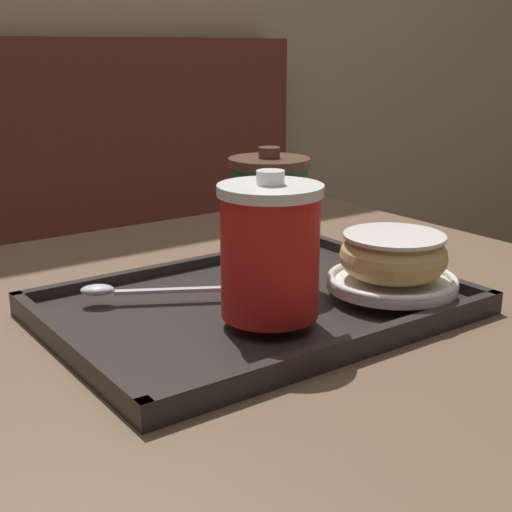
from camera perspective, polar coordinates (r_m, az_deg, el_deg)
name	(u,v)px	position (r m, az deg, el deg)	size (l,w,h in m)	color
booth_bench	(120,341)	(1.71, -10.81, -6.67)	(1.14, 0.44, 1.00)	brown
cafe_table	(236,456)	(0.82, -1.60, -15.74)	(0.98, 0.87, 0.71)	brown
serving_tray	(256,307)	(0.76, 0.00, -4.12)	(0.42, 0.30, 0.02)	#282321
coffee_cup_front	(272,250)	(0.67, 1.28, 0.50)	(0.10, 0.10, 0.14)	red
coffee_cup_rear	(269,216)	(0.80, 1.04, 3.24)	(0.09, 0.09, 0.14)	#235638
plate_with_chocolate_donut	(392,281)	(0.78, 10.82, -2.00)	(0.14, 0.14, 0.01)	white
donut_chocolate_glazed	(393,255)	(0.77, 10.93, 0.11)	(0.11, 0.11, 0.05)	#DBB270
spoon	(120,290)	(0.76, -10.86, -2.70)	(0.14, 0.09, 0.01)	silver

